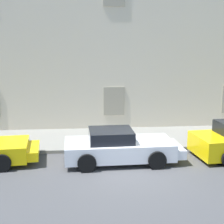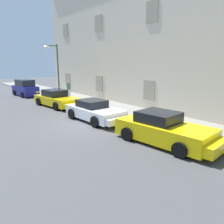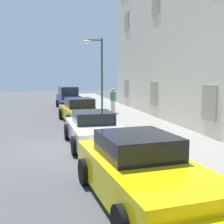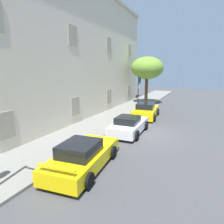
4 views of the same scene
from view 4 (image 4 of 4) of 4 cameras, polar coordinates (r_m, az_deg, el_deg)
ground_plane at (r=14.52m, az=9.56°, el=-6.32°), size 80.00×80.00×0.00m
sidewalk at (r=16.02m, az=-5.02°, el=-4.17°), size 60.00×3.67×0.14m
building_facade at (r=17.79m, az=-17.15°, el=16.62°), size 32.31×4.82×12.19m
sportscar_red_lead at (r=9.64m, az=-7.82°, el=-12.13°), size 5.17×2.45×1.38m
sportscar_yellow_flank at (r=14.56m, az=5.10°, el=-3.73°), size 4.61×2.21×1.30m
sportscar_white_middle at (r=19.62m, az=9.87°, el=0.36°), size 5.03×2.52×1.44m
tree_near_kerb at (r=26.70m, az=10.09°, el=12.35°), size 4.19×4.19×6.11m
traffic_light at (r=22.38m, az=7.79°, el=7.18°), size 0.44×0.36×3.72m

